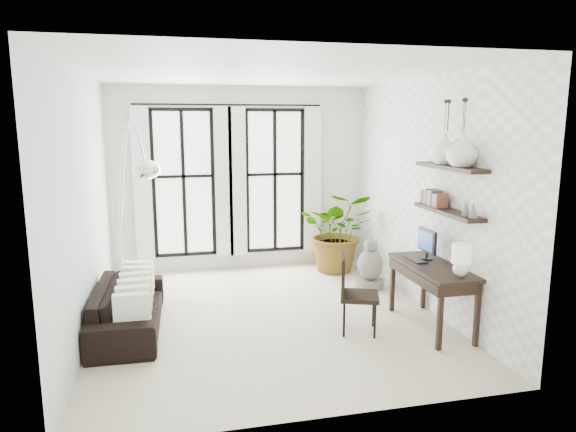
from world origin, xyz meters
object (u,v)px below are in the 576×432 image
object	(u,v)px
desk	(434,271)
sofa	(128,308)
desk_chair	(352,289)
arc_lamp	(131,175)
plant	(338,231)
buddha	(370,267)

from	to	relation	value
desk	sofa	bearing A→B (deg)	167.45
sofa	desk_chair	world-z (taller)	desk_chair
sofa	arc_lamp	distance (m)	1.67
sofa	desk	world-z (taller)	desk
plant	desk_chair	xyz separation A→B (m)	(-0.68, -2.59, -0.15)
plant	desk_chair	bearing A→B (deg)	-104.66
sofa	desk	distance (m)	3.86
desk_chair	arc_lamp	size ratio (longest dim) A/B	0.37
desk	buddha	distance (m)	1.78
arc_lamp	buddha	world-z (taller)	arc_lamp
plant	buddha	distance (m)	1.11
sofa	arc_lamp	world-z (taller)	arc_lamp
desk_chair	buddha	world-z (taller)	desk_chair
sofa	desk	xyz separation A→B (m)	(3.74, -0.83, 0.47)
plant	desk	world-z (taller)	plant
arc_lamp	desk_chair	bearing A→B (deg)	-19.96
desk_chair	arc_lamp	world-z (taller)	arc_lamp
sofa	plant	world-z (taller)	plant
desk	arc_lamp	xyz separation A→B (m)	(-3.64, 1.11, 1.18)
desk	arc_lamp	bearing A→B (deg)	163.09
plant	arc_lamp	size ratio (longest dim) A/B	0.54
desk	desk_chair	distance (m)	1.05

